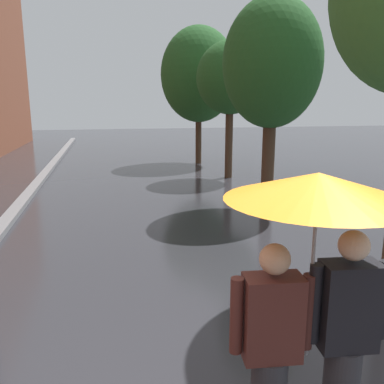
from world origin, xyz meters
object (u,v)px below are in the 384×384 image
at_px(couple_under_umbrella, 313,268).
at_px(street_tree_3, 199,75).
at_px(street_tree_2, 230,78).
at_px(street_tree_1, 272,64).

bearing_deg(couple_under_umbrella, street_tree_3, 79.50).
bearing_deg(street_tree_2, street_tree_3, 93.67).
bearing_deg(street_tree_2, couple_under_umbrella, -104.94).
relative_size(street_tree_1, street_tree_3, 0.87).
relative_size(street_tree_1, couple_under_umbrella, 2.36).
distance_m(street_tree_2, couple_under_umbrella, 11.53).
xyz_separation_m(street_tree_3, couple_under_umbrella, (-2.70, -14.57, -2.28)).
bearing_deg(street_tree_3, street_tree_2, -86.33).
height_order(street_tree_1, street_tree_2, street_tree_1).
xyz_separation_m(street_tree_1, street_tree_3, (0.09, 7.74, 0.29)).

